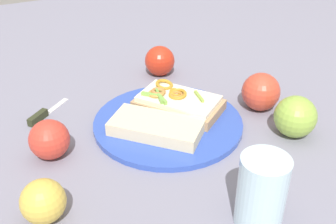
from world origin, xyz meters
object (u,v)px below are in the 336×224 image
(apple_3, at_px, (261,92))
(drinking_glass, at_px, (262,192))
(knife, at_px, (43,115))
(apple_4, at_px, (160,61))
(apple_0, at_px, (43,201))
(apple_2, at_px, (49,140))
(apple_1, at_px, (295,117))
(plate, at_px, (168,123))
(sandwich, at_px, (178,102))
(bread_slice_side, at_px, (156,127))

(apple_3, relative_size, drinking_glass, 0.71)
(knife, bearing_deg, apple_4, -26.51)
(apple_0, distance_m, apple_4, 0.52)
(apple_2, bearing_deg, apple_3, -3.32)
(apple_1, relative_size, apple_2, 1.12)
(apple_4, bearing_deg, knife, -165.84)
(plate, distance_m, apple_0, 0.32)
(apple_4, bearing_deg, sandwich, -103.67)
(apple_2, distance_m, apple_4, 0.39)
(sandwich, height_order, apple_3, apple_3)
(apple_4, bearing_deg, plate, -110.78)
(sandwich, bearing_deg, drinking_glass, -41.92)
(apple_3, bearing_deg, plate, 172.93)
(apple_4, bearing_deg, apple_0, -134.25)
(sandwich, height_order, knife, sandwich)
(knife, bearing_deg, apple_1, -73.53)
(plate, height_order, apple_4, apple_4)
(apple_1, bearing_deg, plate, 146.58)
(bread_slice_side, relative_size, apple_1, 2.13)
(sandwich, bearing_deg, apple_4, 129.75)
(sandwich, distance_m, apple_1, 0.24)
(apple_2, bearing_deg, drinking_glass, -50.49)
(apple_0, relative_size, apple_1, 0.83)
(plate, distance_m, apple_4, 0.24)
(apple_0, distance_m, knife, 0.30)
(apple_0, bearing_deg, drinking_glass, -26.74)
(plate, xyz_separation_m, bread_slice_side, (-0.04, -0.03, 0.02))
(drinking_glass, bearing_deg, apple_2, 129.51)
(apple_4, bearing_deg, apple_3, -63.13)
(knife, bearing_deg, apple_2, -135.41)
(drinking_glass, relative_size, knife, 1.13)
(apple_3, bearing_deg, apple_4, 116.87)
(plate, bearing_deg, apple_0, -151.45)
(plate, height_order, drinking_glass, drinking_glass)
(bread_slice_side, height_order, drinking_glass, drinking_glass)
(drinking_glass, bearing_deg, apple_4, 81.56)
(apple_0, relative_size, drinking_glass, 0.59)
(plate, relative_size, bread_slice_side, 1.73)
(apple_0, xyz_separation_m, drinking_glass, (0.28, -0.14, 0.02))
(plate, height_order, knife, knife)
(drinking_glass, height_order, knife, drinking_glass)
(bread_slice_side, bearing_deg, knife, -177.30)
(bread_slice_side, height_order, apple_1, apple_1)
(plate, relative_size, apple_2, 4.13)
(apple_0, xyz_separation_m, knife, (0.05, 0.29, -0.03))
(apple_1, height_order, knife, apple_1)
(plate, relative_size, apple_1, 3.69)
(sandwich, bearing_deg, apple_3, 34.98)
(apple_2, height_order, apple_4, same)
(knife, bearing_deg, drinking_glass, -102.77)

